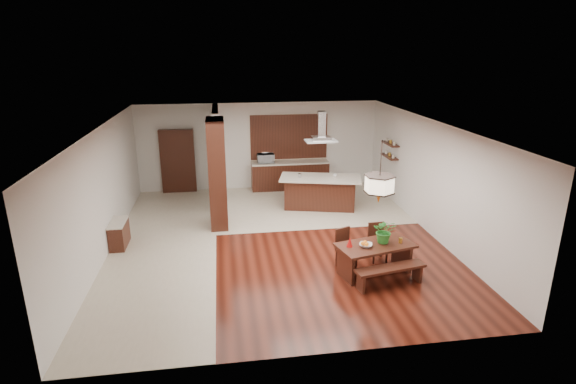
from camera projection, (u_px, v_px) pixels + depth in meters
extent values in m
plane|color=#37110A|center=(276.00, 240.00, 11.31)|extent=(9.00, 9.00, 0.00)
cube|color=white|center=(275.00, 125.00, 10.42)|extent=(8.00, 9.00, 0.04)
cube|color=silver|center=(259.00, 146.00, 15.10)|extent=(8.00, 0.04, 2.90)
cube|color=silver|center=(313.00, 273.00, 6.63)|extent=(8.00, 0.04, 2.90)
cube|color=silver|center=(103.00, 192.00, 10.30)|extent=(0.04, 9.00, 2.90)
cube|color=silver|center=(431.00, 178.00, 11.43)|extent=(0.04, 9.00, 2.90)
cube|color=beige|center=(164.00, 246.00, 10.92)|extent=(2.50, 9.00, 0.01)
cube|color=beige|center=(306.00, 204.00, 13.84)|extent=(5.50, 4.00, 0.01)
cube|color=#38180E|center=(275.00, 126.00, 10.42)|extent=(8.00, 9.00, 0.02)
cube|color=black|center=(217.00, 174.00, 11.79)|extent=(0.45, 1.00, 2.90)
cube|color=silver|center=(217.00, 156.00, 13.77)|extent=(0.18, 2.40, 2.90)
cube|color=black|center=(119.00, 234.00, 10.86)|extent=(0.37, 0.88, 0.63)
cube|color=black|center=(178.00, 161.00, 14.74)|extent=(1.10, 0.20, 2.10)
cube|color=black|center=(290.00, 176.00, 15.27)|extent=(2.60, 0.60, 0.90)
cube|color=beige|center=(290.00, 162.00, 15.12)|extent=(2.60, 0.62, 0.05)
cube|color=#A06730|center=(289.00, 137.00, 15.11)|extent=(2.60, 0.08, 1.50)
cube|color=black|center=(389.00, 157.00, 13.87)|extent=(0.26, 0.90, 0.04)
cube|color=black|center=(390.00, 144.00, 13.75)|extent=(0.26, 0.90, 0.04)
cube|color=black|center=(375.00, 245.00, 9.45)|extent=(1.75, 1.16, 0.05)
cube|color=black|center=(346.00, 266.00, 9.31)|extent=(0.22, 0.64, 0.62)
cube|color=black|center=(402.00, 254.00, 9.80)|extent=(0.22, 0.64, 0.62)
imported|color=#297A28|center=(385.00, 231.00, 9.45)|extent=(0.58, 0.55, 0.53)
imported|color=beige|center=(366.00, 245.00, 9.33)|extent=(0.36, 0.36, 0.07)
cone|color=red|center=(350.00, 242.00, 9.31)|extent=(0.14, 0.14, 0.20)
cylinder|color=gold|center=(400.00, 240.00, 9.50)|extent=(0.10, 0.10, 0.11)
cube|color=black|center=(320.00, 193.00, 13.42)|extent=(2.18, 1.25, 0.92)
cube|color=beige|center=(320.00, 178.00, 13.22)|extent=(2.54, 1.58, 0.05)
imported|color=silver|center=(335.00, 175.00, 13.23)|extent=(0.12, 0.12, 0.09)
imported|color=silver|center=(266.00, 158.00, 14.93)|extent=(0.57, 0.40, 0.30)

